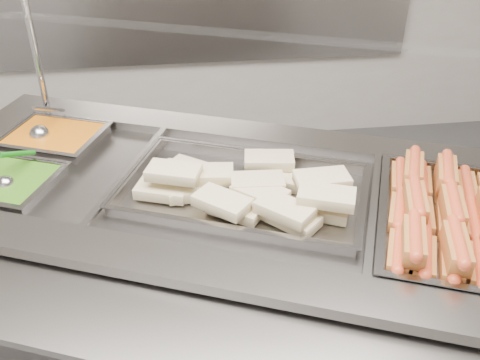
{
  "coord_description": "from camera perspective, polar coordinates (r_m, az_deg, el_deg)",
  "views": [
    {
      "loc": [
        -0.05,
        -0.98,
        1.87
      ],
      "look_at": [
        0.12,
        0.39,
        0.98
      ],
      "focal_mm": 40.0,
      "sensor_mm": 36.0,
      "label": 1
    }
  ],
  "objects": [
    {
      "name": "serving_spoon",
      "position": [
        1.82,
        -23.51,
        0.12
      ],
      "size": [
        0.1,
        0.19,
        0.14
      ],
      "color": "silver",
      "rests_on": "pan_peas"
    },
    {
      "name": "pan_wraps",
      "position": [
        1.66,
        0.35,
        -1.56
      ],
      "size": [
        0.83,
        0.67,
        0.07
      ],
      "color": "gray",
      "rests_on": "steam_counter"
    },
    {
      "name": "sneeze_guard",
      "position": [
        1.7,
        0.29,
        14.87
      ],
      "size": [
        1.75,
        0.95,
        0.47
      ],
      "color": "silver",
      "rests_on": "steam_counter"
    },
    {
      "name": "tortilla_wraps",
      "position": [
        1.61,
        0.64,
        -0.89
      ],
      "size": [
        0.65,
        0.47,
        0.1
      ],
      "color": "#CFBC8B",
      "rests_on": "pan_wraps"
    },
    {
      "name": "tray_rail",
      "position": [
        1.31,
        -8.72,
        -15.14
      ],
      "size": [
        1.88,
        1.06,
        0.06
      ],
      "color": "gray",
      "rests_on": "steam_counter"
    },
    {
      "name": "pan_beans",
      "position": [
        2.08,
        -19.04,
        3.55
      ],
      "size": [
        0.39,
        0.36,
        0.11
      ],
      "color": "gray",
      "rests_on": "steam_counter"
    },
    {
      "name": "pan_hotdogs",
      "position": [
        1.66,
        21.0,
        -4.93
      ],
      "size": [
        0.56,
        0.68,
        0.11
      ],
      "color": "gray",
      "rests_on": "steam_counter"
    },
    {
      "name": "steam_counter",
      "position": [
        1.97,
        -1.53,
        -12.2
      ],
      "size": [
        2.19,
        1.57,
        0.96
      ],
      "color": "slate",
      "rests_on": "ground"
    },
    {
      "name": "hotdogs_in_buns",
      "position": [
        1.62,
        21.24,
        -3.66
      ],
      "size": [
        0.5,
        0.62,
        0.13
      ],
      "color": "#AB5723",
      "rests_on": "pan_hotdogs"
    },
    {
      "name": "ladle",
      "position": [
        2.06,
        -20.51,
        4.69
      ],
      "size": [
        0.11,
        0.2,
        0.15
      ],
      "color": "silver",
      "rests_on": "pan_beans"
    },
    {
      "name": "pan_peas",
      "position": [
        1.87,
        -23.86,
        -1.03
      ],
      "size": [
        0.39,
        0.36,
        0.11
      ],
      "color": "gray",
      "rests_on": "steam_counter"
    }
  ]
}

